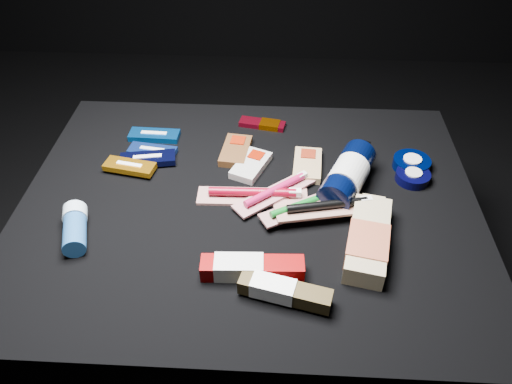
{
  "coord_description": "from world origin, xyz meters",
  "views": [
    {
      "loc": [
        0.06,
        -0.79,
        1.12
      ],
      "look_at": [
        0.01,
        0.01,
        0.42
      ],
      "focal_mm": 35.0,
      "sensor_mm": 36.0,
      "label": 1
    }
  ],
  "objects_px": {
    "bodywash_bottle": "(368,241)",
    "toothpaste_carton_red": "(248,268)",
    "deodorant_stick": "(75,228)",
    "lotion_bottle": "(348,176)"
  },
  "relations": [
    {
      "from": "bodywash_bottle",
      "to": "deodorant_stick",
      "type": "relative_size",
      "value": 1.83
    },
    {
      "from": "deodorant_stick",
      "to": "toothpaste_carton_red",
      "type": "xyz_separation_m",
      "value": [
        0.34,
        -0.08,
        -0.01
      ]
    },
    {
      "from": "bodywash_bottle",
      "to": "toothpaste_carton_red",
      "type": "bearing_deg",
      "value": -149.6
    },
    {
      "from": "bodywash_bottle",
      "to": "lotion_bottle",
      "type": "bearing_deg",
      "value": 110.0
    },
    {
      "from": "deodorant_stick",
      "to": "toothpaste_carton_red",
      "type": "distance_m",
      "value": 0.35
    },
    {
      "from": "lotion_bottle",
      "to": "bodywash_bottle",
      "type": "distance_m",
      "value": 0.18
    },
    {
      "from": "bodywash_bottle",
      "to": "toothpaste_carton_red",
      "type": "relative_size",
      "value": 1.19
    },
    {
      "from": "lotion_bottle",
      "to": "deodorant_stick",
      "type": "xyz_separation_m",
      "value": [
        -0.54,
        -0.17,
        -0.01
      ]
    },
    {
      "from": "deodorant_stick",
      "to": "toothpaste_carton_red",
      "type": "height_order",
      "value": "deodorant_stick"
    },
    {
      "from": "lotion_bottle",
      "to": "toothpaste_carton_red",
      "type": "bearing_deg",
      "value": -104.73
    }
  ]
}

